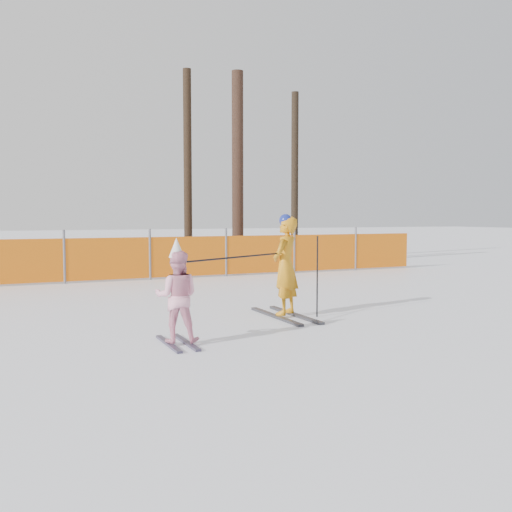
{
  "coord_description": "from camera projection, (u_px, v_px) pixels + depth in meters",
  "views": [
    {
      "loc": [
        -3.29,
        -6.79,
        1.56
      ],
      "look_at": [
        0.0,
        0.5,
        1.0
      ],
      "focal_mm": 40.0,
      "sensor_mm": 36.0,
      "label": 1
    }
  ],
  "objects": [
    {
      "name": "ski_poles",
      "position": [
        270.0,
        265.0,
        8.19
      ],
      "size": [
        2.43,
        1.05,
        1.26
      ],
      "color": "black",
      "rests_on": "ground"
    },
    {
      "name": "adult",
      "position": [
        285.0,
        266.0,
        8.79
      ],
      "size": [
        0.66,
        1.65,
        1.59
      ],
      "color": "black",
      "rests_on": "ground"
    },
    {
      "name": "tree_trunks",
      "position": [
        245.0,
        173.0,
        17.68
      ],
      "size": [
        4.87,
        2.6,
        5.93
      ],
      "color": "#332016",
      "rests_on": "ground"
    },
    {
      "name": "safety_fence",
      "position": [
        102.0,
        259.0,
        13.48
      ],
      "size": [
        17.87,
        0.06,
        1.25
      ],
      "color": "#595960",
      "rests_on": "ground"
    },
    {
      "name": "ground",
      "position": [
        271.0,
        333.0,
        7.63
      ],
      "size": [
        120.0,
        120.0,
        0.0
      ],
      "primitive_type": "plane",
      "color": "white",
      "rests_on": "ground"
    },
    {
      "name": "child",
      "position": [
        177.0,
        296.0,
        6.9
      ],
      "size": [
        0.66,
        0.97,
        1.3
      ],
      "color": "black",
      "rests_on": "ground"
    }
  ]
}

